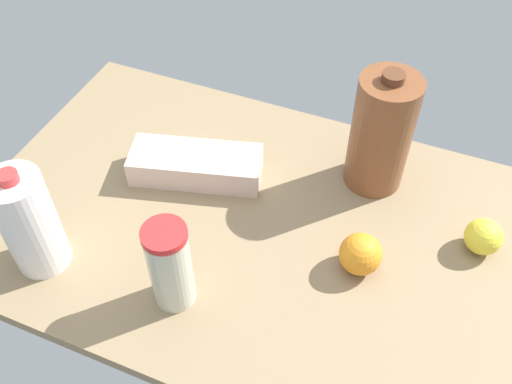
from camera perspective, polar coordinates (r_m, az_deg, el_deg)
name	(u,v)px	position (r cm, az deg, el deg)	size (l,w,h in cm)	color
countertop	(256,228)	(121.31, 0.00, -3.64)	(120.00, 76.00, 3.00)	#8A7353
tumbler_cup	(170,266)	(102.85, -8.59, -7.32)	(7.99, 7.99, 19.69)	beige
chocolate_milk_jug	(381,133)	(122.27, 12.42, 5.77)	(12.88, 12.88, 28.68)	brown
milk_jug	(29,222)	(113.76, -21.77, -2.83)	(10.49, 10.49, 24.43)	white
egg_carton	(196,165)	(127.88, -6.03, 2.70)	(28.98, 10.83, 6.50)	beige
lemon_near_front	(483,237)	(121.99, 21.79, -4.17)	(7.46, 7.46, 7.46)	yellow
orange_far_back	(361,254)	(112.06, 10.41, -6.12)	(8.37, 8.37, 8.37)	orange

